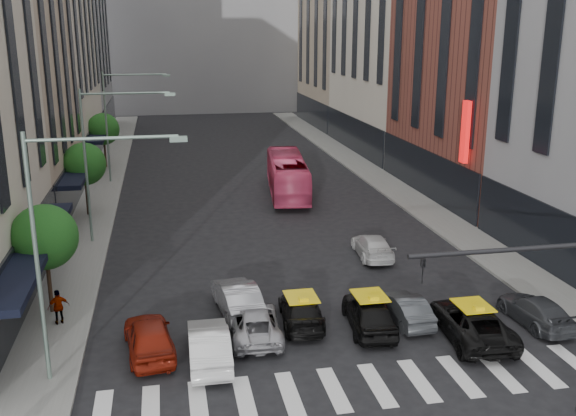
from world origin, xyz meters
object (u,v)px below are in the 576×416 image
taxi_left (301,311)px  streetlamp_near (63,225)px  streetlamp_far (118,112)px  car_red (149,336)px  taxi_center (369,313)px  streetlamp_mid (101,145)px  car_white_front (209,344)px  bus (287,175)px  pedestrian_far (59,307)px

taxi_left → streetlamp_near: bearing=23.3°
streetlamp_far → car_red: bearing=-85.2°
taxi_left → taxi_center: 2.93m
streetlamp_mid → car_white_front: size_ratio=2.04×
car_red → car_white_front: size_ratio=0.99×
streetlamp_near → car_white_front: bearing=4.4°
streetlamp_near → bus: bearing=63.2°
streetlamp_mid → taxi_left: (9.02, -13.09, -5.28)m
streetlamp_far → taxi_left: streetlamp_far is taller
car_red → pedestrian_far: bearing=-46.9°
car_red → taxi_left: car_red is taller
streetlamp_mid → bus: (12.78, 9.27, -4.36)m
streetlamp_near → streetlamp_far: bearing=90.0°
taxi_left → bus: bearing=-94.2°
streetlamp_mid → car_red: streetlamp_mid is taller
car_red → bus: bus is taller
car_red → pedestrian_far: (-3.82, 3.18, 0.18)m
car_white_front → taxi_center: taxi_center is taller
taxi_left → streetlamp_far: bearing=-67.4°
car_red → pedestrian_far: size_ratio=2.83×
car_white_front → streetlamp_mid: bearing=-72.0°
streetlamp_near → taxi_left: 10.85m
car_white_front → pedestrian_far: pedestrian_far is taller
car_white_front → taxi_left: bearing=-147.8°
streetlamp_mid → bus: streetlamp_mid is taller
taxi_left → car_red: bearing=18.1°
taxi_center → car_white_front: bearing=18.0°
taxi_center → bus: size_ratio=0.40×
car_white_front → bus: size_ratio=0.40×
streetlamp_far → pedestrian_far: size_ratio=5.84×
taxi_left → bus: 22.68m
streetlamp_mid → taxi_center: size_ratio=2.03×
streetlamp_near → taxi_left: bearing=17.9°
taxi_left → pedestrian_far: pedestrian_far is taller
streetlamp_near → streetlamp_mid: (0.00, 16.00, 0.00)m
streetlamp_mid → pedestrian_far: 12.46m
streetlamp_near → bus: size_ratio=0.81×
taxi_center → pedestrian_far: size_ratio=2.88×
pedestrian_far → taxi_center: bearing=148.4°
taxi_center → bus: bearing=-86.8°
streetlamp_far → car_red: 31.08m
streetlamp_mid → pedestrian_far: size_ratio=5.84×
streetlamp_mid → streetlamp_near: bearing=-90.0°
pedestrian_far → streetlamp_far: bearing=-112.1°
streetlamp_mid → car_red: size_ratio=2.06×
streetlamp_far → car_red: size_ratio=2.06×
pedestrian_far → car_red: bearing=120.7°
streetlamp_mid → car_white_front: streetlamp_mid is taller
car_red → taxi_center: taxi_center is taller
taxi_center → pedestrian_far: pedestrian_far is taller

